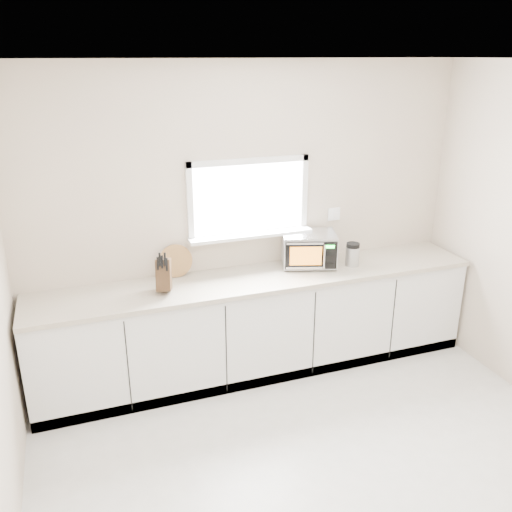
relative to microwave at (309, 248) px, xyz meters
name	(u,v)px	position (x,y,z in m)	size (l,w,h in m)	color
ground	(348,501)	(-0.51, -1.80, -1.08)	(4.00, 4.00, 0.00)	beige
back_wall	(248,218)	(-0.51, 0.19, 0.28)	(4.00, 0.17, 2.70)	#B8A492
cabinets	(259,325)	(-0.51, -0.10, -0.64)	(3.92, 0.60, 0.88)	silver
countertop	(260,279)	(-0.51, -0.11, -0.18)	(3.92, 0.64, 0.04)	#BBB09A
microwave	(309,248)	(0.00, 0.00, 0.00)	(0.56, 0.49, 0.31)	black
knife_block	(164,274)	(-1.34, -0.14, -0.01)	(0.17, 0.26, 0.35)	#3F2816
cutting_board	(176,261)	(-1.19, 0.14, -0.02)	(0.29, 0.29, 0.02)	#AF8043
coffee_grinder	(352,254)	(0.37, -0.14, -0.05)	(0.15, 0.15, 0.22)	#AAACB1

